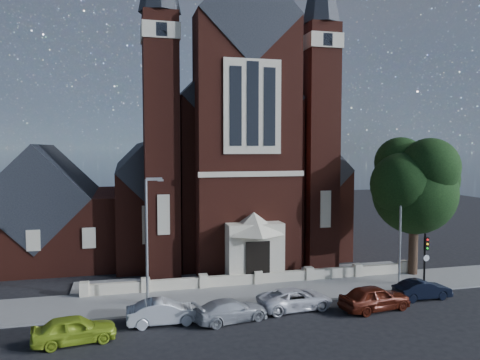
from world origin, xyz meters
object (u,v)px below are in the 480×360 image
(traffic_signal, at_px, (425,254))
(car_white_suv, at_px, (295,299))
(street_lamp_right, at_px, (401,222))
(car_dark_red, at_px, (375,298))
(church, at_px, (214,165))
(car_silver_b, at_px, (231,310))
(street_tree, at_px, (418,187))
(parish_hall, at_px, (46,216))
(car_navy, at_px, (422,289))
(car_silver_a, at_px, (164,312))
(street_lamp_left, at_px, (148,233))
(car_lime_van, at_px, (74,329))

(traffic_signal, height_order, car_white_suv, traffic_signal)
(street_lamp_right, height_order, car_dark_red, street_lamp_right)
(church, distance_m, car_white_suv, 23.22)
(car_silver_b, bearing_deg, street_tree, -82.40)
(parish_hall, xyz_separation_m, street_tree, (28.60, -12.29, 2.95))
(car_white_suv, relative_size, car_navy, 1.22)
(street_lamp_right, xyz_separation_m, car_silver_a, (-17.36, -3.49, -3.91))
(street_lamp_left, relative_size, car_navy, 2.11)
(street_lamp_left, height_order, traffic_signal, street_lamp_left)
(street_tree, distance_m, car_dark_red, 11.21)
(car_silver_b, distance_m, car_dark_red, 8.97)
(car_silver_a, distance_m, car_white_suv, 8.09)
(church, xyz_separation_m, traffic_signal, (11.00, -20.52, -5.60))
(street_lamp_left, distance_m, car_silver_b, 7.15)
(car_silver_a, bearing_deg, car_lime_van, 106.77)
(parish_hall, xyz_separation_m, street_lamp_left, (8.09, -14.00, 0.59))
(parish_hall, relative_size, car_white_suv, 2.60)
(car_white_suv, height_order, car_navy, car_white_suv)
(church, xyz_separation_m, street_tree, (12.60, -17.23, -1.23))
(street_lamp_left, xyz_separation_m, car_silver_b, (4.42, -3.98, -3.96))
(car_silver_a, relative_size, car_silver_b, 0.95)
(church, xyz_separation_m, street_lamp_right, (10.09, -18.94, -3.59))
(car_dark_red, bearing_deg, traffic_signal, -71.76)
(parish_hall, xyz_separation_m, car_silver_a, (8.73, -17.49, -3.32))
(church, relative_size, street_lamp_right, 4.31)
(street_lamp_right, bearing_deg, traffic_signal, -59.99)
(parish_hall, xyz_separation_m, street_lamp_right, (26.09, -14.00, 0.59))
(parish_hall, bearing_deg, car_dark_red, -40.51)
(street_lamp_right, xyz_separation_m, traffic_signal, (0.91, -1.57, -2.02))
(street_lamp_right, bearing_deg, parish_hall, 151.78)
(car_lime_van, height_order, car_white_suv, car_lime_van)
(parish_hall, bearing_deg, street_lamp_right, -28.22)
(street_tree, bearing_deg, church, 126.17)
(car_dark_red, bearing_deg, car_navy, -83.20)
(street_tree, distance_m, car_silver_a, 21.47)
(street_tree, xyz_separation_m, car_dark_red, (-7.12, -6.06, -6.19))
(traffic_signal, bearing_deg, car_navy, -129.88)
(car_navy, bearing_deg, car_silver_b, 91.87)
(street_tree, xyz_separation_m, street_lamp_right, (-2.51, -1.71, -2.36))
(street_lamp_right, relative_size, car_navy, 2.11)
(street_lamp_left, bearing_deg, car_lime_van, -128.91)
(street_lamp_left, height_order, car_dark_red, street_lamp_left)
(parish_hall, xyz_separation_m, car_lime_van, (4.08, -18.97, -3.30))
(traffic_signal, height_order, car_lime_van, traffic_signal)
(church, bearing_deg, street_lamp_left, -112.66)
(street_tree, distance_m, street_lamp_right, 3.84)
(street_lamp_left, height_order, car_silver_b, street_lamp_left)
(car_silver_a, xyz_separation_m, car_silver_b, (3.78, -0.50, -0.05))
(car_silver_b, bearing_deg, car_silver_a, 70.59)
(parish_hall, height_order, car_silver_b, parish_hall)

